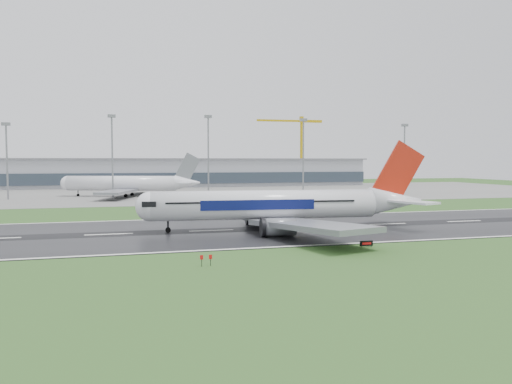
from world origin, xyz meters
name	(u,v)px	position (x,y,z in m)	size (l,w,h in m)	color
ground	(211,231)	(0.00, 0.00, 0.00)	(520.00, 520.00, 0.00)	#274D1C
runway	(211,231)	(0.00, 0.00, 0.05)	(400.00, 45.00, 0.10)	black
apron	(163,193)	(0.00, 125.00, 0.04)	(400.00, 130.00, 0.08)	slate
terminal	(155,173)	(0.00, 185.00, 7.50)	(240.00, 36.00, 15.00)	#92959D
main_airliner	(285,187)	(14.86, -2.77, 8.92)	(59.78, 56.93, 17.65)	white
parked_airliner	(127,175)	(-15.67, 105.15, 8.49)	(57.40, 53.45, 16.83)	silver
tower_crane	(301,150)	(93.32, 200.00, 21.40)	(43.24, 2.36, 42.81)	#C39B0B
runway_sign	(366,244)	(21.51, -25.13, 0.52)	(2.30, 0.26, 1.04)	black
floodmast_1	(7,163)	(-58.39, 100.00, 13.56)	(0.64, 0.64, 27.13)	gray
floodmast_2	(112,158)	(-21.22, 100.00, 15.44)	(0.64, 0.64, 30.89)	gray
floodmast_3	(208,157)	(16.22, 100.00, 15.79)	(0.64, 0.64, 31.58)	gray
floodmast_4	(303,158)	(57.21, 100.00, 15.56)	(0.64, 0.64, 31.12)	gray
floodmast_5	(404,160)	(105.85, 100.00, 14.90)	(0.64, 0.64, 29.80)	gray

